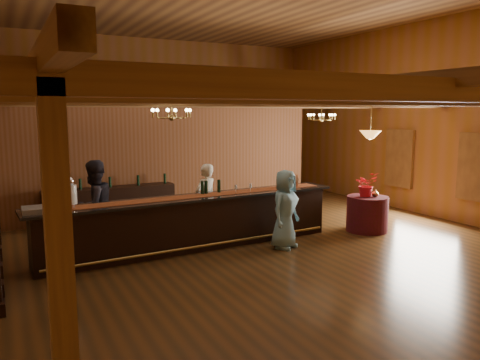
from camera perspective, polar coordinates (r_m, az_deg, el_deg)
name	(u,v)px	position (r m, az deg, el deg)	size (l,w,h in m)	color
floor	(242,240)	(10.98, 0.19, -7.28)	(14.00, 14.00, 0.00)	#3E2B16
wall_back	(151,118)	(17.10, -10.76, 7.48)	(12.00, 0.10, 5.50)	#A06337
wall_right	(430,119)	(14.36, 22.14, 6.90)	(0.10, 14.00, 5.50)	#A06337
beam_grid	(232,99)	(11.03, -1.03, 9.82)	(11.90, 13.90, 0.39)	#9F703A
support_posts	(252,174)	(10.22, 1.49, 0.72)	(9.20, 10.20, 3.20)	#9F703A
partition_wall	(171,161)	(13.68, -8.45, 2.33)	(9.00, 0.18, 3.10)	brown
window_right_front	(477,167)	(13.40, 26.89, 1.41)	(0.12, 1.05, 1.75)	white
window_right_back	(400,158)	(15.06, 18.89, 2.52)	(0.12, 1.05, 1.75)	white
backroom_boxes	(158,186)	(15.76, -10.01, -0.67)	(4.10, 0.60, 1.10)	black
tasting_bar	(194,222)	(10.21, -5.63, -5.14)	(6.92, 1.23, 1.16)	black
beverage_dispenser	(70,193)	(9.36, -20.05, -1.51)	(0.26, 0.26, 0.60)	silver
glass_rack_tray	(37,210)	(9.21, -23.53, -3.35)	(0.50, 0.50, 0.10)	gray
raffle_drum	(291,180)	(11.30, 6.28, -0.02)	(0.34, 0.24, 0.30)	#9C5B33
bar_bottle_0	(202,188)	(10.30, -4.61, -0.95)	(0.07, 0.07, 0.30)	black
bar_bottle_1	(206,187)	(10.34, -4.16, -0.91)	(0.07, 0.07, 0.30)	black
bar_bottle_2	(219,186)	(10.48, -2.58, -0.77)	(0.07, 0.07, 0.30)	black
backbar_shelf	(111,205)	(12.98, -15.47, -2.96)	(3.43, 0.54, 0.96)	black
round_table	(367,214)	(12.09, 15.24, -3.99)	(1.01, 1.01, 0.88)	#39120D
chandelier_left	(172,113)	(9.35, -8.33, 8.08)	(0.80, 0.80, 0.43)	#AA8F47
chandelier_right	(321,117)	(13.89, 9.90, 7.60)	(0.80, 0.80, 0.54)	#AA8F47
pendant_lamp	(370,135)	(11.84, 15.60, 5.35)	(0.52, 0.52, 0.90)	#AA8F47
bartender	(206,201)	(11.03, -4.21, -2.55)	(0.64, 0.42, 1.75)	white
staff_second	(94,206)	(10.36, -17.32, -3.06)	(0.95, 0.74, 1.95)	#252430
guest	(285,209)	(10.19, 5.51, -3.56)	(0.84, 0.55, 1.72)	#7BB8D2
floor_plant	(245,186)	(15.05, 0.67, -0.74)	(0.64, 0.52, 1.17)	#21481D
table_flowers	(366,184)	(11.94, 15.13, -0.53)	(0.54, 0.47, 0.60)	red
table_vase	(375,191)	(12.01, 16.16, -1.29)	(0.14, 0.14, 0.28)	#AA8F47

